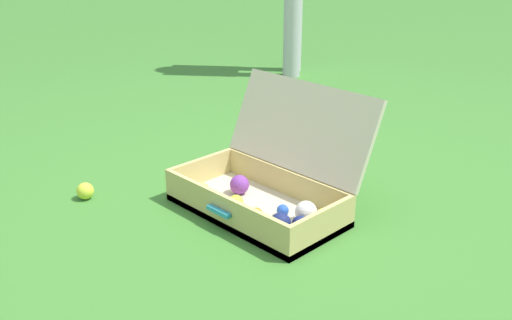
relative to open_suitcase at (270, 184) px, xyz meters
name	(u,v)px	position (x,y,z in m)	size (l,w,h in m)	color
ground_plane	(266,210)	(0.00, -0.02, -0.10)	(16.00, 16.00, 0.00)	#3D7A2D
open_suitcase	(270,184)	(0.00, 0.00, 0.00)	(0.65, 0.51, 0.45)	beige
stray_ball_on_grass	(85,191)	(-0.57, -0.46, -0.07)	(0.07, 0.07, 0.07)	#CCDB38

